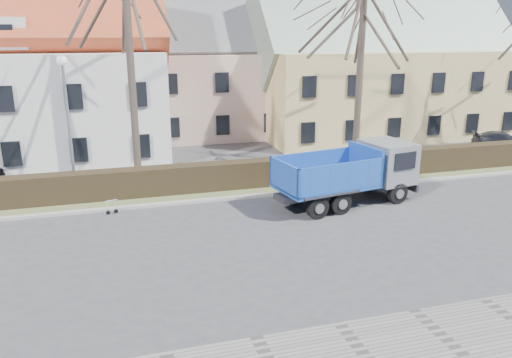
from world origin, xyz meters
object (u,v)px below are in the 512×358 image
object	(u,v)px
streetlight	(69,128)
cart_frame	(106,207)
dump_truck	(342,175)
parked_car_b	(502,140)

from	to	relation	value
streetlight	cart_frame	distance (m)	4.31
cart_frame	dump_truck	bearing A→B (deg)	-8.46
dump_truck	cart_frame	distance (m)	10.07
streetlight	parked_car_b	xyz separation A→B (m)	(26.14, 2.87, -2.67)
streetlight	cart_frame	world-z (taller)	streetlight
streetlight	parked_car_b	world-z (taller)	streetlight
dump_truck	cart_frame	size ratio (longest dim) A/B	8.84
cart_frame	parked_car_b	world-z (taller)	parked_car_b
streetlight	cart_frame	xyz separation A→B (m)	(1.36, -2.92, -2.86)
cart_frame	parked_car_b	bearing A→B (deg)	13.17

